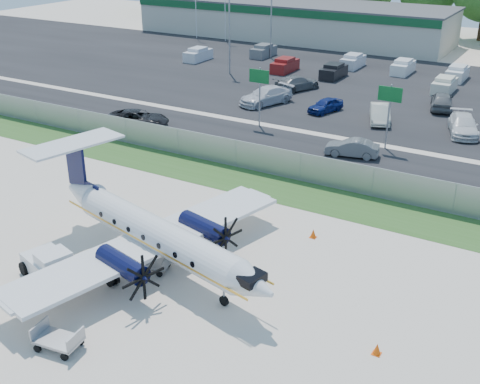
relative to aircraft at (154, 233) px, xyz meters
The scene contains 27 objects.
ground 2.57m from the aircraft, 13.60° to the right, with size 170.00×170.00×0.00m, color beige.
grass_verge 11.87m from the aircraft, 81.74° to the left, with size 170.00×4.00×0.02m, color #2D561E.
access_road 18.76m from the aircraft, 84.83° to the left, with size 170.00×8.00×0.02m, color black.
parking_lot 39.67m from the aircraft, 87.57° to the left, with size 170.00×32.00×0.02m, color black.
perimeter_fence 13.73m from the aircraft, 82.94° to the left, with size 120.00×0.06×1.99m.
building_west 65.50m from the aircraft, 109.92° to the left, with size 46.40×12.40×5.24m.
sign_left 23.43m from the aircraft, 105.68° to the left, with size 1.80×0.26×5.00m.
sign_mid 23.05m from the aircraft, 78.24° to the left, with size 1.80×0.26×5.00m.
flagpole_east 62.04m from the aircraft, 118.17° to the left, with size 1.06×0.12×10.00m.
light_pole_nw 41.95m from the aircraft, 115.98° to the left, with size 0.90×0.35×9.09m.
light_pole_sw 51.11m from the aircraft, 111.05° to the left, with size 0.90×0.35×9.09m.
tree_line 73.64m from the aircraft, 88.69° to the left, with size 112.00×6.00×14.00m, color #255C1B, non-canonical shape.
aircraft is the anchor object (origin of this frame).
pushback_tug 5.22m from the aircraft, 137.65° to the right, with size 3.21×2.73×1.53m.
baggage_cart_near 1.53m from the aircraft, 76.15° to the right, with size 1.92×1.38×0.92m.
baggage_cart_far 7.33m from the aircraft, 85.70° to the right, with size 2.04×1.39×1.00m.
cone_nose 12.05m from the aircraft, ahead, with size 0.36×0.36×0.51m.
cone_starboard_wing 8.98m from the aircraft, 49.89° to the left, with size 0.36×0.36×0.51m.
road_car_west 22.85m from the aircraft, 131.25° to the left, with size 2.42×5.25×1.46m, color black.
road_car_mid 20.04m from the aircraft, 81.24° to the left, with size 1.38×3.95×1.30m, color #595B5E.
parked_car_a 30.11m from the aircraft, 107.30° to the left, with size 2.28×5.60×1.63m, color silver.
parked_car_b 29.36m from the aircraft, 95.94° to the left, with size 1.52×3.77×1.28m, color navy.
parked_car_c 28.95m from the aircraft, 85.70° to the left, with size 1.60×4.58×1.51m, color beige.
parked_car_d 30.53m from the aircraft, 72.67° to the left, with size 2.12×5.22×1.52m, color silver.
parked_car_f 35.99m from the aircraft, 103.87° to the left, with size 2.10×5.17×1.50m, color #595B5E.
parked_car_g 35.95m from the aircraft, 80.57° to the left, with size 1.93×4.79×1.63m, color #595B5E.
far_parking_rows 44.67m from the aircraft, 87.84° to the left, with size 56.00×10.00×1.60m, color gray, non-canonical shape.
Camera 1 is at (15.22, -20.12, 16.04)m, focal length 45.00 mm.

